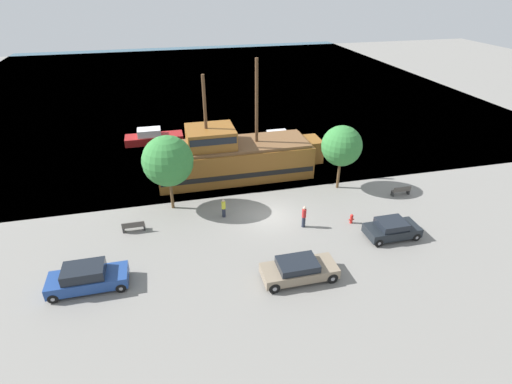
% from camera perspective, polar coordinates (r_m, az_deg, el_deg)
% --- Properties ---
extents(ground_plane, '(160.00, 160.00, 0.00)m').
position_cam_1_polar(ground_plane, '(31.48, 2.01, -3.49)').
color(ground_plane, gray).
extents(water_surface, '(80.00, 80.00, 0.00)m').
position_cam_1_polar(water_surface, '(71.95, -7.72, 15.08)').
color(water_surface, '#33566B').
rests_on(water_surface, ground).
extents(pirate_ship, '(15.32, 4.78, 10.65)m').
position_cam_1_polar(pirate_ship, '(37.01, -3.18, 5.00)').
color(pirate_ship, brown).
rests_on(pirate_ship, water_surface).
extents(moored_boat_dockside, '(5.33, 2.18, 1.62)m').
position_cam_1_polar(moored_boat_dockside, '(44.46, 3.49, 7.39)').
color(moored_boat_dockside, navy).
rests_on(moored_boat_dockside, water_surface).
extents(moored_boat_outer, '(6.33, 2.14, 1.61)m').
position_cam_1_polar(moored_boat_outer, '(46.69, -14.47, 7.59)').
color(moored_boat_outer, maroon).
rests_on(moored_boat_outer, water_surface).
extents(parked_car_curb_front, '(3.81, 1.94, 1.36)m').
position_cam_1_polar(parked_car_curb_front, '(30.40, 18.83, -5.01)').
color(parked_car_curb_front, black).
rests_on(parked_car_curb_front, ground_plane).
extents(parked_car_curb_mid, '(4.63, 1.92, 1.60)m').
position_cam_1_polar(parked_car_curb_mid, '(26.51, -22.99, -11.21)').
color(parked_car_curb_mid, navy).
rests_on(parked_car_curb_mid, ground_plane).
extents(parked_car_curb_rear, '(4.69, 2.00, 1.36)m').
position_cam_1_polar(parked_car_curb_rear, '(25.32, 6.13, -10.94)').
color(parked_car_curb_rear, '#7F705B').
rests_on(parked_car_curb_rear, ground_plane).
extents(fire_hydrant, '(0.42, 0.25, 0.76)m').
position_cam_1_polar(fire_hydrant, '(31.30, 13.48, -3.69)').
color(fire_hydrant, red).
rests_on(fire_hydrant, ground_plane).
extents(bench_promenade_east, '(1.62, 0.45, 0.85)m').
position_cam_1_polar(bench_promenade_east, '(30.86, -17.09, -4.70)').
color(bench_promenade_east, '#4C4742').
rests_on(bench_promenade_east, ground_plane).
extents(bench_promenade_west, '(1.62, 0.45, 0.85)m').
position_cam_1_polar(bench_promenade_west, '(36.39, 20.04, 0.18)').
color(bench_promenade_west, '#4C4742').
rests_on(bench_promenade_west, ground_plane).
extents(pedestrian_walking_near, '(0.32, 0.32, 1.76)m').
position_cam_1_polar(pedestrian_walking_near, '(29.97, 6.86, -3.51)').
color(pedestrian_walking_near, '#232838').
rests_on(pedestrian_walking_near, ground_plane).
extents(pedestrian_walking_far, '(0.32, 0.32, 1.55)m').
position_cam_1_polar(pedestrian_walking_far, '(31.12, -4.65, -2.31)').
color(pedestrian_walking_far, '#232838').
rests_on(pedestrian_walking_far, ground_plane).
extents(tree_row_east, '(3.95, 3.95, 6.16)m').
position_cam_1_polar(tree_row_east, '(31.39, -12.49, 4.35)').
color(tree_row_east, brown).
rests_on(tree_row_east, ground_plane).
extents(tree_row_mideast, '(3.46, 3.46, 5.71)m').
position_cam_1_polar(tree_row_mideast, '(34.72, 12.14, 6.45)').
color(tree_row_mideast, brown).
rests_on(tree_row_mideast, ground_plane).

